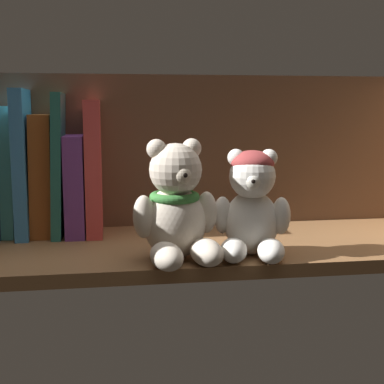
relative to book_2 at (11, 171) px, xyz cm
name	(u,v)px	position (x,y,z in cm)	size (l,w,h in cm)	color
shelf_board	(206,248)	(31.55, -10.60, -11.83)	(79.31, 27.98, 2.00)	brown
shelf_back_panel	(192,156)	(31.55, 3.99, 1.82)	(81.71, 1.20, 29.31)	brown
book_2	(11,171)	(0.00, 0.00, 0.00)	(1.99, 9.10, 21.67)	#5AC1B4
book_3	(24,163)	(2.28, 0.00, 1.39)	(2.09, 13.67, 24.45)	#3B85C8
book_4	(43,175)	(5.26, 0.00, -0.68)	(3.40, 10.92, 20.30)	#9D4B1C
book_5	(59,164)	(8.01, 0.00, 1.08)	(1.62, 13.72, 23.83)	#23635B
book_6	(76,184)	(10.64, 0.00, -2.41)	(3.19, 13.70, 16.84)	#6B3584
book_7	(94,167)	(13.79, 0.00, 0.49)	(2.62, 13.77, 22.64)	#CB4040
teddy_bear_larger	(177,209)	(25.61, -20.10, -3.52)	(12.86, 13.32, 17.13)	beige
teddy_bear_smaller	(252,206)	(36.68, -19.29, -3.47)	(11.72, 12.10, 15.52)	white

